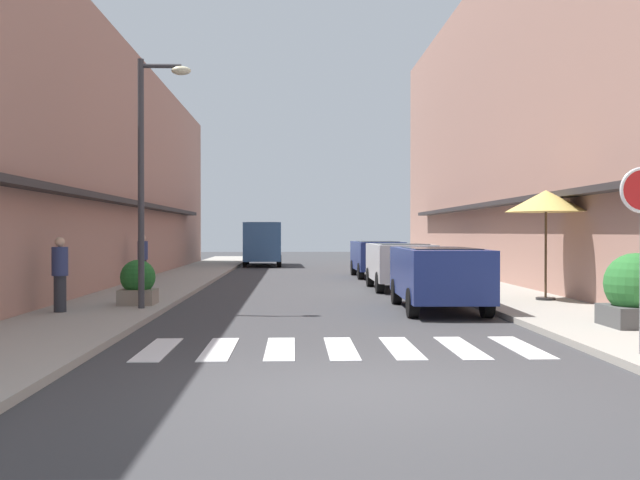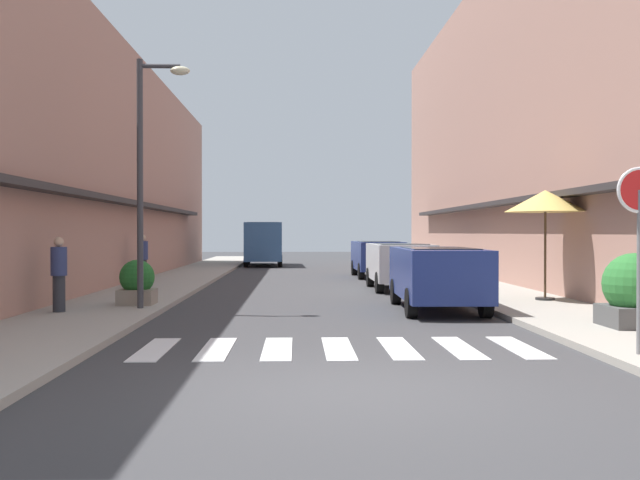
{
  "view_description": "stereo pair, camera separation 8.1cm",
  "coord_description": "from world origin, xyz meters",
  "px_view_note": "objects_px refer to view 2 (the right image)",
  "views": [
    {
      "loc": [
        -0.73,
        -8.14,
        1.82
      ],
      "look_at": [
        0.12,
        15.24,
        1.57
      ],
      "focal_mm": 39.67,
      "sensor_mm": 36.0,
      "label": 1
    },
    {
      "loc": [
        -0.65,
        -8.14,
        1.82
      ],
      "look_at": [
        0.12,
        15.24,
        1.57
      ],
      "focal_mm": 39.67,
      "sensor_mm": 36.0,
      "label": 2
    }
  ],
  "objects_px": {
    "cafe_umbrella": "(545,202)",
    "pedestrian_walking_far": "(143,258)",
    "planter_corner": "(634,291)",
    "delivery_van": "(263,240)",
    "parked_car_mid": "(400,261)",
    "round_street_sign": "(640,211)",
    "parked_car_near": "(437,271)",
    "pedestrian_walking_near": "(59,273)",
    "parked_car_far": "(377,255)",
    "planter_midblock": "(137,283)",
    "street_lamp": "(148,157)"
  },
  "relations": [
    {
      "from": "planter_midblock",
      "to": "pedestrian_walking_near",
      "type": "xyz_separation_m",
      "value": [
        -1.31,
        -1.55,
        0.33
      ]
    },
    {
      "from": "parked_car_mid",
      "to": "round_street_sign",
      "type": "height_order",
      "value": "round_street_sign"
    },
    {
      "from": "parked_car_far",
      "to": "pedestrian_walking_near",
      "type": "distance_m",
      "value": 15.7
    },
    {
      "from": "parked_car_near",
      "to": "round_street_sign",
      "type": "height_order",
      "value": "round_street_sign"
    },
    {
      "from": "parked_car_mid",
      "to": "pedestrian_walking_far",
      "type": "distance_m",
      "value": 8.6
    },
    {
      "from": "parked_car_near",
      "to": "pedestrian_walking_far",
      "type": "height_order",
      "value": "pedestrian_walking_far"
    },
    {
      "from": "parked_car_near",
      "to": "cafe_umbrella",
      "type": "relative_size",
      "value": 1.6
    },
    {
      "from": "planter_midblock",
      "to": "street_lamp",
      "type": "bearing_deg",
      "value": -62.43
    },
    {
      "from": "parked_car_far",
      "to": "pedestrian_walking_near",
      "type": "relative_size",
      "value": 2.62
    },
    {
      "from": "parked_car_far",
      "to": "cafe_umbrella",
      "type": "bearing_deg",
      "value": -74.75
    },
    {
      "from": "pedestrian_walking_near",
      "to": "parked_car_near",
      "type": "bearing_deg",
      "value": 17.56
    },
    {
      "from": "cafe_umbrella",
      "to": "pedestrian_walking_far",
      "type": "distance_m",
      "value": 13.19
    },
    {
      "from": "delivery_van",
      "to": "pedestrian_walking_far",
      "type": "distance_m",
      "value": 15.21
    },
    {
      "from": "parked_car_far",
      "to": "round_street_sign",
      "type": "xyz_separation_m",
      "value": [
        1.51,
        -18.88,
        1.2
      ]
    },
    {
      "from": "parked_car_far",
      "to": "delivery_van",
      "type": "distance_m",
      "value": 11.41
    },
    {
      "from": "planter_midblock",
      "to": "pedestrian_walking_near",
      "type": "height_order",
      "value": "pedestrian_walking_near"
    },
    {
      "from": "round_street_sign",
      "to": "pedestrian_walking_far",
      "type": "height_order",
      "value": "round_street_sign"
    },
    {
      "from": "parked_car_near",
      "to": "pedestrian_walking_near",
      "type": "distance_m",
      "value": 8.42
    },
    {
      "from": "pedestrian_walking_near",
      "to": "round_street_sign",
      "type": "bearing_deg",
      "value": -19.05
    },
    {
      "from": "delivery_van",
      "to": "round_street_sign",
      "type": "xyz_separation_m",
      "value": [
        6.6,
        -29.08,
        0.72
      ]
    },
    {
      "from": "parked_car_near",
      "to": "pedestrian_walking_far",
      "type": "relative_size",
      "value": 2.74
    },
    {
      "from": "street_lamp",
      "to": "pedestrian_walking_far",
      "type": "xyz_separation_m",
      "value": [
        -1.85,
        7.97,
        -2.55
      ]
    },
    {
      "from": "round_street_sign",
      "to": "pedestrian_walking_far",
      "type": "relative_size",
      "value": 1.61
    },
    {
      "from": "planter_corner",
      "to": "pedestrian_walking_near",
      "type": "bearing_deg",
      "value": 166.18
    },
    {
      "from": "delivery_van",
      "to": "planter_corner",
      "type": "relative_size",
      "value": 4.1
    },
    {
      "from": "cafe_umbrella",
      "to": "pedestrian_walking_far",
      "type": "height_order",
      "value": "cafe_umbrella"
    },
    {
      "from": "street_lamp",
      "to": "planter_corner",
      "type": "distance_m",
      "value": 10.41
    },
    {
      "from": "cafe_umbrella",
      "to": "planter_midblock",
      "type": "bearing_deg",
      "value": -175.69
    },
    {
      "from": "parked_car_mid",
      "to": "delivery_van",
      "type": "distance_m",
      "value": 17.24
    },
    {
      "from": "parked_car_mid",
      "to": "cafe_umbrella",
      "type": "xyz_separation_m",
      "value": [
        2.99,
        -4.72,
        1.67
      ]
    },
    {
      "from": "parked_car_mid",
      "to": "planter_corner",
      "type": "bearing_deg",
      "value": -73.89
    },
    {
      "from": "parked_car_mid",
      "to": "cafe_umbrella",
      "type": "relative_size",
      "value": 1.43
    },
    {
      "from": "delivery_van",
      "to": "street_lamp",
      "type": "xyz_separation_m",
      "value": [
        -1.51,
        -22.79,
        2.11
      ]
    },
    {
      "from": "cafe_umbrella",
      "to": "planter_corner",
      "type": "relative_size",
      "value": 2.08
    },
    {
      "from": "parked_car_mid",
      "to": "pedestrian_walking_near",
      "type": "distance_m",
      "value": 10.92
    },
    {
      "from": "parked_car_far",
      "to": "round_street_sign",
      "type": "height_order",
      "value": "round_street_sign"
    },
    {
      "from": "parked_car_near",
      "to": "cafe_umbrella",
      "type": "xyz_separation_m",
      "value": [
        2.99,
        1.27,
        1.67
      ]
    },
    {
      "from": "delivery_van",
      "to": "planter_corner",
      "type": "bearing_deg",
      "value": -73.22
    },
    {
      "from": "parked_car_far",
      "to": "round_street_sign",
      "type": "bearing_deg",
      "value": -85.43
    },
    {
      "from": "parked_car_mid",
      "to": "parked_car_near",
      "type": "bearing_deg",
      "value": -90.0
    },
    {
      "from": "pedestrian_walking_near",
      "to": "parked_car_far",
      "type": "bearing_deg",
      "value": 68.31
    },
    {
      "from": "parked_car_near",
      "to": "cafe_umbrella",
      "type": "bearing_deg",
      "value": 22.92
    },
    {
      "from": "planter_corner",
      "to": "parked_car_mid",
      "type": "bearing_deg",
      "value": 106.11
    },
    {
      "from": "cafe_umbrella",
      "to": "planter_corner",
      "type": "distance_m",
      "value": 5.38
    },
    {
      "from": "planter_corner",
      "to": "planter_midblock",
      "type": "height_order",
      "value": "planter_corner"
    },
    {
      "from": "parked_car_mid",
      "to": "delivery_van",
      "type": "height_order",
      "value": "delivery_van"
    },
    {
      "from": "planter_midblock",
      "to": "planter_corner",
      "type": "bearing_deg",
      "value": -23.53
    },
    {
      "from": "parked_car_mid",
      "to": "planter_corner",
      "type": "relative_size",
      "value": 2.97
    },
    {
      "from": "cafe_umbrella",
      "to": "planter_midblock",
      "type": "height_order",
      "value": "cafe_umbrella"
    },
    {
      "from": "planter_corner",
      "to": "parked_car_near",
      "type": "bearing_deg",
      "value": 126.7
    }
  ]
}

